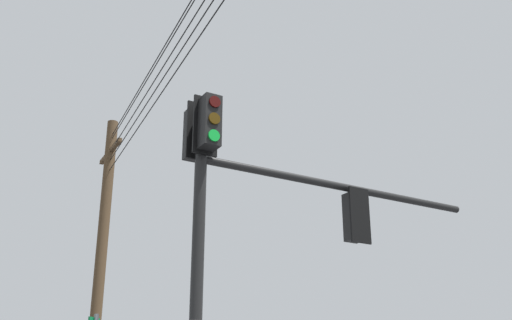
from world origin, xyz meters
TOP-DOWN VIEW (x-y plane):
  - signal_mast_assembly at (-1.67, 0.10)m, footprint 4.50×4.76m
  - utility_pole_wooden at (-8.14, -5.91)m, footprint 1.71×1.47m

SIDE VIEW (x-z plane):
  - signal_mast_assembly at x=-1.67m, z-range 1.33..7.49m
  - utility_pole_wooden at x=-8.14m, z-range 0.11..9.55m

